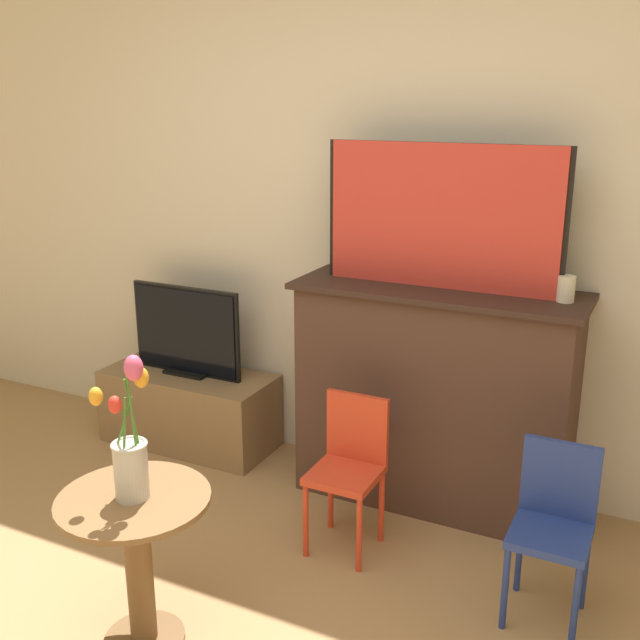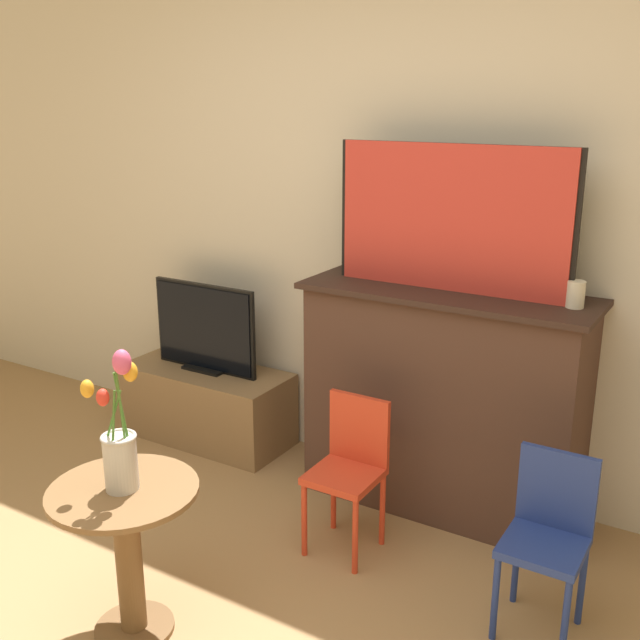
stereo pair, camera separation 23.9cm
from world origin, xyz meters
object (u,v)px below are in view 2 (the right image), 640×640
Objects in this scene: painting at (451,219)px; chair_blue at (548,531)px; chair_red at (350,463)px; vase_tulips at (119,443)px; tv_monitor at (205,329)px.

chair_blue is (0.64, -0.59, -0.95)m from painting.
chair_red is at bearing -109.87° from painting.
chair_blue is 1.31× the size of vase_tulips.
painting is at bearing 137.51° from chair_blue.
tv_monitor is at bearing 163.96° from chair_blue.
painting reaches higher than chair_red.
tv_monitor is at bearing 119.72° from vase_tulips.
chair_red and chair_blue have the same top height.
painting is 1.61× the size of chair_blue.
vase_tulips is (-0.57, -1.37, -0.59)m from painting.
painting is at bearing 67.46° from vase_tulips.
chair_red is at bearing -23.03° from tv_monitor.
vase_tulips is (-0.39, -0.86, 0.36)m from chair_red.
chair_red is at bearing 174.63° from chair_blue.
painting is at bearing 70.13° from chair_red.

